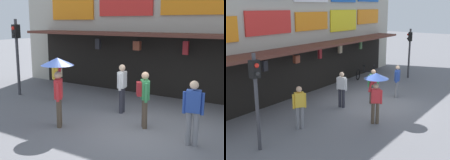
# 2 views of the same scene
# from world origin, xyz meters

# --- Properties ---
(ground_plane) EXTENTS (80.00, 80.00, 0.00)m
(ground_plane) POSITION_xyz_m (0.00, 0.00, 0.00)
(ground_plane) COLOR slate
(shopfront) EXTENTS (18.00, 2.60, 8.00)m
(shopfront) POSITION_xyz_m (0.00, 4.57, 3.96)
(shopfront) COLOR #B2AD9E
(shopfront) RESTS_ON ground
(traffic_light_near) EXTENTS (0.30, 0.33, 3.20)m
(traffic_light_near) POSITION_xyz_m (-6.37, 0.87, 2.14)
(traffic_light_near) COLOR #38383D
(traffic_light_near) RESTS_ON ground
(traffic_light_far) EXTENTS (0.34, 0.35, 3.20)m
(traffic_light_far) POSITION_xyz_m (5.99, 0.89, 2.14)
(traffic_light_far) COLOR #38383D
(traffic_light_far) RESTS_ON ground
(bicycle_parked) EXTENTS (0.98, 1.30, 1.05)m
(bicycle_parked) POSITION_xyz_m (3.65, 2.68, 0.39)
(bicycle_parked) COLOR black
(bicycle_parked) RESTS_ON ground
(pedestrian_in_blue) EXTENTS (0.52, 0.29, 1.68)m
(pedestrian_in_blue) POSITION_xyz_m (1.55, -0.33, 0.95)
(pedestrian_in_blue) COLOR gray
(pedestrian_in_blue) RESTS_ON ground
(pedestrian_in_white) EXTENTS (0.28, 0.52, 1.68)m
(pedestrian_in_white) POSITION_xyz_m (-1.37, 1.10, 0.95)
(pedestrian_in_white) COLOR #2D2D38
(pedestrian_in_white) RESTS_ON ground
(pedestrian_in_yellow) EXTENTS (0.48, 0.47, 1.68)m
(pedestrian_in_yellow) POSITION_xyz_m (-4.31, 1.00, 0.98)
(pedestrian_in_yellow) COLOR gray
(pedestrian_in_yellow) RESTS_ON ground
(pedestrian_with_umbrella) EXTENTS (0.96, 0.96, 2.08)m
(pedestrian_with_umbrella) POSITION_xyz_m (-2.22, -1.12, 1.64)
(pedestrian_with_umbrella) COLOR brown
(pedestrian_with_umbrella) RESTS_ON ground
(pedestrian_in_black) EXTENTS (0.47, 0.48, 1.68)m
(pedestrian_in_black) POSITION_xyz_m (-0.06, 0.17, 0.98)
(pedestrian_in_black) COLOR brown
(pedestrian_in_black) RESTS_ON ground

